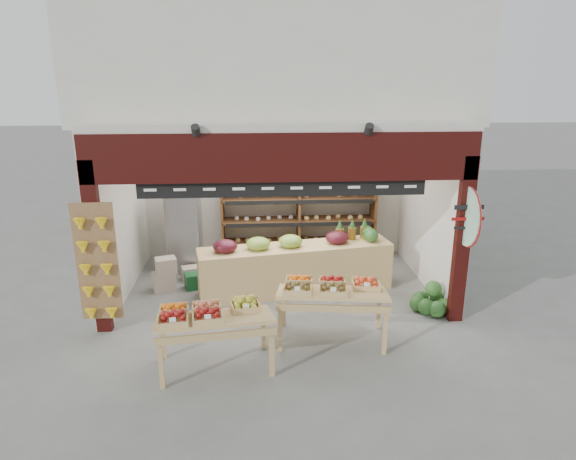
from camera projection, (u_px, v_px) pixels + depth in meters
The scene contains 11 objects.
ground at pixel (280, 296), 9.09m from camera, with size 60.00×60.00×0.00m, color slate.
shop_structure at pixel (275, 65), 9.45m from camera, with size 6.36×5.12×5.40m.
banana_board at pixel (97, 265), 7.47m from camera, with size 0.60×0.15×1.80m.
gift_sign at pixel (467, 216), 7.64m from camera, with size 0.04×0.93×0.92m.
back_shelving at pixel (299, 203), 10.60m from camera, with size 3.20×0.53×1.96m.
refrigerator at pixel (185, 231), 10.08m from camera, with size 0.63×0.63×1.61m, color #B6B9BD.
cardboard_stack at pixel (178, 276), 9.40m from camera, with size 1.01×0.83×0.62m.
mid_counter at pixel (295, 267), 9.17m from camera, with size 3.51×1.26×1.08m.
display_table_left at pixel (206, 316), 6.73m from camera, with size 1.62×1.04×0.98m.
display_table_right at pixel (328, 289), 7.46m from camera, with size 1.69×1.07×1.02m.
watermelon_pile at pixel (431, 302), 8.48m from camera, with size 0.67×0.67×0.53m.
Camera 1 is at (-0.38, -8.31, 3.84)m, focal length 32.00 mm.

